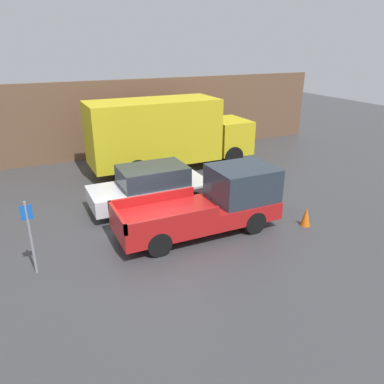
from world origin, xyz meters
name	(u,v)px	position (x,y,z in m)	size (l,w,h in m)	color
ground_plane	(153,233)	(0.00, 0.00, 0.00)	(60.00, 60.00, 0.00)	#3D3D3F
building_wall	(90,121)	(0.00, 9.47, 2.04)	(28.00, 0.15, 4.08)	brown
pickup_truck	(214,203)	(1.99, -0.54, 0.95)	(5.40, 1.95, 2.05)	red
car	(151,187)	(0.72, 2.12, 0.81)	(4.51, 1.92, 1.59)	silver
delivery_truck	(165,132)	(2.92, 6.20, 1.83)	(8.10, 2.52, 3.41)	gold
parking_sign	(30,234)	(-3.65, -0.80, 1.21)	(0.30, 0.07, 2.13)	gray
traffic_cone	(306,216)	(4.97, -1.70, 0.34)	(0.34, 0.34, 0.68)	orange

